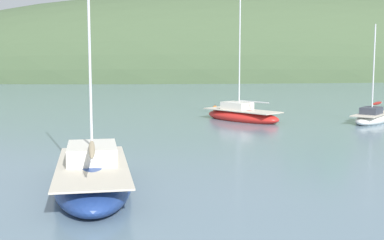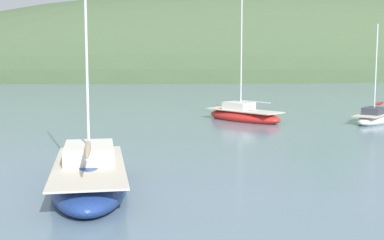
% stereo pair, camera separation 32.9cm
% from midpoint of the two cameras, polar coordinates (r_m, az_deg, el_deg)
% --- Properties ---
extents(far_shoreline_hill, '(150.00, 36.00, 35.27)m').
position_cam_midpoint_polar(far_shoreline_hill, '(101.53, 8.83, 4.53)').
color(far_shoreline_hill, '#425638').
rests_on(far_shoreline_hill, ground).
extents(sailboat_yellow_far, '(2.95, 7.64, 9.92)m').
position_cam_midpoint_polar(sailboat_yellow_far, '(18.50, -11.09, -6.07)').
color(sailboat_yellow_far, navy).
rests_on(sailboat_yellow_far, ground).
extents(sailboat_black_sloop, '(4.68, 4.77, 6.72)m').
position_cam_midpoint_polar(sailboat_black_sloop, '(37.86, 18.52, 0.26)').
color(sailboat_black_sloop, white).
rests_on(sailboat_black_sloop, ground).
extents(sailboat_navy_dinghy, '(5.33, 6.14, 8.83)m').
position_cam_midpoint_polar(sailboat_navy_dinghy, '(37.03, 5.09, 0.53)').
color(sailboat_navy_dinghy, red).
rests_on(sailboat_navy_dinghy, ground).
extents(mooring_buoy_outer, '(0.44, 0.44, 0.54)m').
position_cam_midpoint_polar(mooring_buoy_outer, '(43.90, 2.26, 1.25)').
color(mooring_buoy_outer, orange).
rests_on(mooring_buoy_outer, ground).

